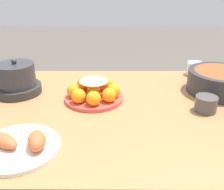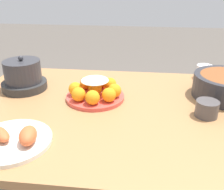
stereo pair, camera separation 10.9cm
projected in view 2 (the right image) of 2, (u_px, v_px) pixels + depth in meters
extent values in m
cylinder|color=#A87547|center=(28.00, 128.00, 1.66)|extent=(0.06, 0.06, 0.71)
cube|color=#A87547|center=(130.00, 112.00, 1.07)|extent=(1.41, 0.90, 0.03)
cylinder|color=#E04C42|center=(95.00, 97.00, 1.15)|extent=(0.25, 0.25, 0.02)
sphere|color=orange|center=(114.00, 91.00, 1.12)|extent=(0.06, 0.06, 0.06)
sphere|color=orange|center=(110.00, 84.00, 1.19)|extent=(0.06, 0.06, 0.06)
sphere|color=orange|center=(100.00, 82.00, 1.21)|extent=(0.06, 0.06, 0.06)
sphere|color=orange|center=(87.00, 83.00, 1.20)|extent=(0.06, 0.06, 0.06)
sphere|color=orange|center=(75.00, 89.00, 1.14)|extent=(0.06, 0.06, 0.06)
sphere|color=orange|center=(79.00, 94.00, 1.08)|extent=(0.06, 0.06, 0.06)
sphere|color=orange|center=(93.00, 97.00, 1.06)|extent=(0.06, 0.06, 0.06)
sphere|color=orange|center=(109.00, 95.00, 1.08)|extent=(0.06, 0.06, 0.06)
ellipsoid|color=white|center=(95.00, 80.00, 1.12)|extent=(0.12, 0.12, 0.02)
sphere|color=orange|center=(95.00, 89.00, 1.13)|extent=(0.06, 0.06, 0.06)
cylinder|color=silver|center=(12.00, 141.00, 0.85)|extent=(0.26, 0.26, 0.01)
ellipsoid|color=#E06033|center=(28.00, 136.00, 0.82)|extent=(0.08, 0.10, 0.05)
cylinder|color=#4C4747|center=(207.00, 109.00, 1.00)|extent=(0.09, 0.09, 0.06)
cylinder|color=white|center=(204.00, 72.00, 1.36)|extent=(0.08, 0.08, 0.07)
cylinder|color=#2D2D2D|center=(25.00, 85.00, 1.24)|extent=(0.21, 0.21, 0.04)
cylinder|color=#333338|center=(23.00, 71.00, 1.22)|extent=(0.17, 0.17, 0.10)
sphere|color=#333338|center=(21.00, 58.00, 1.19)|extent=(0.02, 0.02, 0.02)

